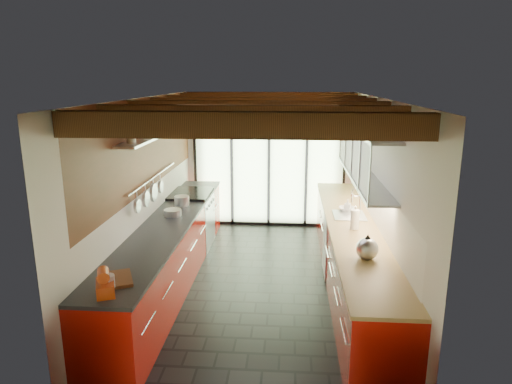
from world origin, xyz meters
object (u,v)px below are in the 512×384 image
paper_towel (355,220)px  bowl (347,209)px  soap_bottle (348,206)px  stand_mixer (105,283)px  kettle (367,247)px

paper_towel → bowl: paper_towel is taller
bowl → soap_bottle: bearing=-90.0°
stand_mixer → kettle: (2.54, 1.04, 0.03)m
paper_towel → stand_mixer: bearing=-141.2°
kettle → bowl: kettle is taller
kettle → paper_towel: bearing=90.0°
soap_bottle → stand_mixer: bearing=-131.8°
soap_bottle → bowl: (0.00, 0.06, -0.07)m
stand_mixer → paper_towel: size_ratio=1.02×
paper_towel → soap_bottle: paper_towel is taller
soap_bottle → kettle: bearing=-90.0°
bowl → stand_mixer: bearing=-131.2°
kettle → bowl: (0.00, 1.86, -0.10)m
soap_bottle → paper_towel: bearing=-90.0°
stand_mixer → soap_bottle: 3.81m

